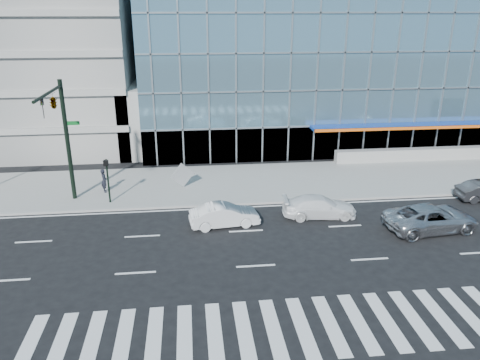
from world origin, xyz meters
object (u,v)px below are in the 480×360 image
at_px(tilted_panel, 182,175).
at_px(pedestrian, 104,181).
at_px(traffic_signal, 58,116).
at_px(white_sedan, 224,215).
at_px(white_suv, 319,207).
at_px(silver_suv, 431,218).
at_px(ped_signal_post, 107,174).

bearing_deg(tilted_panel, pedestrian, 161.81).
bearing_deg(traffic_signal, pedestrian, 52.48).
xyz_separation_m(white_sedan, tilted_panel, (-2.50, 6.41, 0.38)).
bearing_deg(tilted_panel, white_suv, -55.46).
distance_m(traffic_signal, silver_suv, 23.16).
bearing_deg(ped_signal_post, tilted_panel, 26.06).
xyz_separation_m(silver_suv, pedestrian, (-19.94, 8.06, 0.22)).
bearing_deg(tilted_panel, traffic_signal, 179.09).
xyz_separation_m(ped_signal_post, silver_suv, (19.31, -6.01, -1.38)).
bearing_deg(white_suv, ped_signal_post, 79.32).
height_order(traffic_signal, silver_suv, traffic_signal).
distance_m(silver_suv, tilted_panel, 16.74).
height_order(silver_suv, tilted_panel, tilted_panel).
xyz_separation_m(pedestrian, tilted_panel, (5.44, 0.30, 0.09)).
xyz_separation_m(ped_signal_post, tilted_panel, (4.81, 2.35, -1.07)).
xyz_separation_m(silver_suv, tilted_panel, (-14.50, 8.36, 0.31)).
distance_m(traffic_signal, pedestrian, 6.02).
height_order(ped_signal_post, white_suv, ped_signal_post).
height_order(pedestrian, tilted_panel, tilted_panel).
relative_size(silver_suv, tilted_panel, 4.22).
bearing_deg(pedestrian, ped_signal_post, 177.01).
bearing_deg(traffic_signal, silver_suv, -14.49).
bearing_deg(traffic_signal, tilted_panel, 20.46).
height_order(ped_signal_post, white_sedan, ped_signal_post).
distance_m(white_suv, pedestrian, 14.97).
relative_size(white_suv, pedestrian, 2.76).
relative_size(traffic_signal, tilted_panel, 6.15).
distance_m(silver_suv, white_sedan, 12.16).
relative_size(traffic_signal, white_suv, 1.74).
bearing_deg(silver_suv, pedestrian, 61.37).
relative_size(white_sedan, pedestrian, 2.49).
xyz_separation_m(silver_suv, white_sedan, (-12.00, 1.95, -0.08)).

